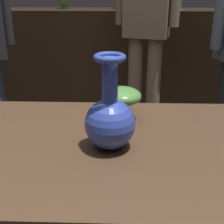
{
  "coord_description": "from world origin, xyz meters",
  "views": [
    {
      "loc": [
        0.02,
        -0.78,
        1.22
      ],
      "look_at": [
        -0.01,
        -0.01,
        0.9
      ],
      "focal_mm": 50.14,
      "sensor_mm": 36.0,
      "label": 1
    }
  ],
  "objects": [
    {
      "name": "vase_tall_behind",
      "position": [
        0.02,
        0.17,
        0.88
      ],
      "size": [
        0.13,
        0.13,
        0.11
      ],
      "color": "#477A38",
      "rests_on": "display_plinth"
    },
    {
      "name": "back_display_shelf",
      "position": [
        0.0,
        2.2,
        0.49
      ],
      "size": [
        2.6,
        0.4,
        0.99
      ],
      "color": "black",
      "rests_on": "ground_plane"
    },
    {
      "name": "visitor_center_back",
      "position": [
        0.2,
        1.59,
        1.01
      ],
      "size": [
        0.45,
        0.26,
        1.7
      ],
      "rotation": [
        0.0,
        0.0,
        2.85
      ],
      "color": "#846B56",
      "rests_on": "ground_plane"
    },
    {
      "name": "vase_centerpiece",
      "position": [
        -0.01,
        -0.02,
        0.88
      ],
      "size": [
        0.14,
        0.14,
        0.26
      ],
      "color": "#2D429E",
      "rests_on": "display_plinth"
    }
  ]
}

